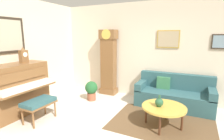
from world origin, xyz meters
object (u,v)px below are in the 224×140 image
object	(u,v)px
grandfather_clock	(109,64)
couch	(174,95)
piano_bench	(39,103)
potted_plant	(91,89)
mantel_clock	(24,56)
coffee_table	(164,108)
piano	(17,89)
green_jug	(159,102)

from	to	relation	value
grandfather_clock	couch	xyz separation A→B (m)	(2.02, -0.18, -0.65)
piano_bench	potted_plant	distance (m)	1.59
potted_plant	mantel_clock	bearing A→B (deg)	-130.53
coffee_table	mantel_clock	world-z (taller)	mantel_clock
piano_bench	mantel_clock	world-z (taller)	mantel_clock
grandfather_clock	mantel_clock	distance (m)	2.41
couch	grandfather_clock	bearing A→B (deg)	174.96
piano	couch	distance (m)	3.90
piano_bench	coffee_table	world-z (taller)	piano_bench
piano	couch	bearing A→B (deg)	32.90
green_jug	potted_plant	xyz separation A→B (m)	(-2.04, 0.68, -0.21)
piano_bench	mantel_clock	bearing A→B (deg)	158.04
piano_bench	coffee_table	xyz separation A→B (m)	(2.48, 0.93, 0.00)
couch	green_jug	xyz separation A→B (m)	(-0.14, -1.26, 0.22)
piano	potted_plant	world-z (taller)	piano
couch	potted_plant	distance (m)	2.26
grandfather_clock	green_jug	world-z (taller)	grandfather_clock
couch	green_jug	distance (m)	1.29
green_jug	couch	bearing A→B (deg)	83.51
coffee_table	mantel_clock	xyz separation A→B (m)	(-3.21, -0.63, 0.96)
mantel_clock	potted_plant	distance (m)	1.96
grandfather_clock	couch	bearing A→B (deg)	-5.04
couch	potted_plant	size ratio (longest dim) A/B	3.39
piano_bench	green_jug	size ratio (longest dim) A/B	2.92
coffee_table	potted_plant	bearing A→B (deg)	163.64
coffee_table	piano_bench	bearing A→B (deg)	-159.56
mantel_clock	piano_bench	bearing A→B (deg)	-21.96
piano	coffee_table	size ratio (longest dim) A/B	1.64
piano	potted_plant	xyz separation A→B (m)	(1.08, 1.53, -0.29)
grandfather_clock	couch	distance (m)	2.13
grandfather_clock	coffee_table	world-z (taller)	grandfather_clock
coffee_table	green_jug	bearing A→B (deg)	-151.14
mantel_clock	potted_plant	bearing A→B (deg)	49.47
mantel_clock	green_jug	distance (m)	3.28
piano	green_jug	bearing A→B (deg)	15.25
piano	grandfather_clock	size ratio (longest dim) A/B	0.71
piano_bench	coffee_table	bearing A→B (deg)	20.44
couch	piano_bench	bearing A→B (deg)	-139.88
mantel_clock	green_jug	bearing A→B (deg)	10.59
green_jug	potted_plant	size ratio (longest dim) A/B	0.43
piano_bench	potted_plant	world-z (taller)	potted_plant
couch	coffee_table	world-z (taller)	couch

